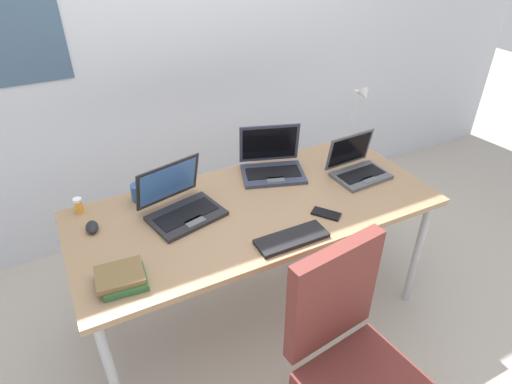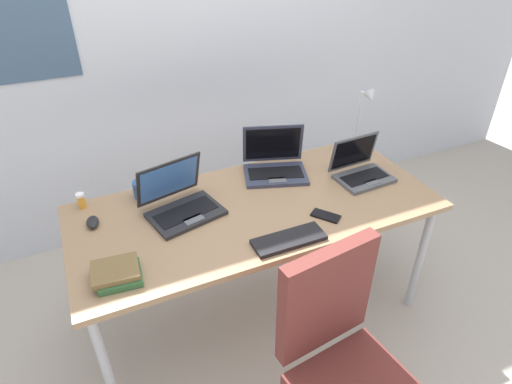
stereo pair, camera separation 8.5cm
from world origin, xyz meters
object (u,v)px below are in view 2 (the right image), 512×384
Objects in this scene: external_keyboard at (289,240)px; coffee_mug at (141,189)px; laptop_back_right at (275,165)px; office_chair at (346,383)px; cell_phone at (326,216)px; computer_mouse at (93,222)px; laptop_front_left at (181,203)px; pill_bottle at (81,200)px; book_stack at (118,274)px; desk_lamp at (362,120)px; laptop_by_keyboard at (361,170)px.

coffee_mug is at bearing 130.16° from external_keyboard.
office_chair is (-0.20, -1.07, -0.39)m from laptop_back_right.
computer_mouse is at bearing 121.98° from cell_phone.
external_keyboard is at bearing 90.08° from office_chair.
laptop_front_left is 0.70m from cell_phone.
coffee_mug reaches higher than computer_mouse.
external_keyboard is at bearing -110.14° from laptop_back_right.
laptop_front_left reaches higher than pill_bottle.
coffee_mug is 1.31m from office_chair.
coffee_mug is (0.29, -0.03, 0.00)m from pill_bottle.
laptop_front_left is 2.89× the size of cell_phone.
cell_phone is at bearing 20.24° from external_keyboard.
external_keyboard is 0.26m from cell_phone.
book_stack is 0.21× the size of office_chair.
external_keyboard is at bearing -48.31° from laptop_front_left.
external_keyboard is 2.92× the size of coffee_mug.
desk_lamp is 3.54× the size of coffee_mug.
laptop_back_right reaches higher than cell_phone.
computer_mouse is at bearing 128.09° from office_chair.
external_keyboard is 0.81m from coffee_mug.
laptop_back_right is 0.47m from cell_phone.
desk_lamp is at bearing 10.12° from computer_mouse.
cell_phone is at bearing -137.05° from desk_lamp.
external_keyboard is at bearing -5.97° from book_stack.
laptop_back_right is 1.01m from pill_bottle.
desk_lamp is 0.60m from laptop_back_right.
external_keyboard is 0.62m from office_chair.
laptop_back_right is 5.09× the size of pill_bottle.
coffee_mug reaches higher than external_keyboard.
laptop_front_left is 1.07m from office_chair.
office_chair is at bearing -89.54° from external_keyboard.
laptop_back_right is 0.47m from laptop_by_keyboard.
computer_mouse is 0.41m from book_stack.
office_chair is (-0.78, -1.10, -0.54)m from desk_lamp.
desk_lamp reaches higher than coffee_mug.
laptop_by_keyboard is 2.22× the size of cell_phone.
desk_lamp is 0.41× the size of office_chair.
laptop_by_keyboard is 0.43m from cell_phone.
pill_bottle is 0.29m from coffee_mug.
computer_mouse is (-1.56, -0.11, -0.18)m from desk_lamp.
computer_mouse is at bearing -175.45° from laptop_back_right.
laptop_by_keyboard is (0.98, -0.09, -0.00)m from laptop_front_left.
computer_mouse reaches higher than external_keyboard.
desk_lamp is 1.17m from laptop_front_left.
pill_bottle is (-0.43, 0.23, -0.01)m from laptop_front_left.
laptop_back_right is at bearing -177.03° from desk_lamp.
desk_lamp is at bearing 57.12° from laptop_by_keyboard.
external_keyboard is 1.63× the size of book_stack.
book_stack is at bearing 141.04° from office_chair.
book_stack is at bearing -111.18° from coffee_mug.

